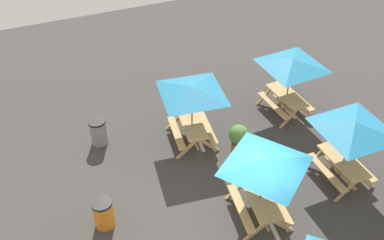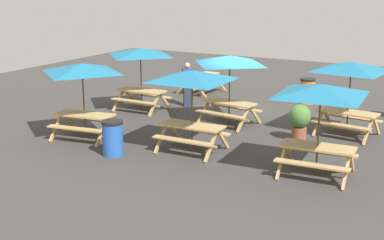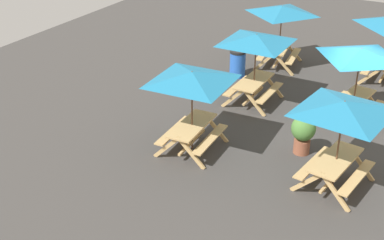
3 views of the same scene
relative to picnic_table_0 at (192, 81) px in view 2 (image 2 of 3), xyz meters
The scene contains 12 objects.
ground_plane 3.99m from the picnic_table_0, 89.26° to the right, with size 29.40×29.40×0.00m, color #3D3A38.
picnic_table_0 is the anchor object (origin of this frame).
picnic_table_1 3.63m from the picnic_table_0, behind, with size 2.82×2.82×2.34m.
picnic_table_2 5.03m from the picnic_table_0, 133.39° to the right, with size 2.81×2.81×2.34m.
picnic_table_3 5.16m from the picnic_table_0, 40.17° to the right, with size 2.01×2.01×2.34m.
picnic_table_4 3.47m from the picnic_table_0, ahead, with size 2.27×2.27×2.34m.
picnic_table_5 3.13m from the picnic_table_0, 84.40° to the right, with size 2.26×2.26×2.34m.
picnic_table_6 8.11m from the picnic_table_0, 64.10° to the right, with size 1.68×1.92×0.81m.
trash_bin_orange 7.56m from the picnic_table_0, 98.28° to the right, with size 0.59×0.59×0.98m.
trash_bin_blue 2.66m from the picnic_table_0, 38.67° to the left, with size 0.59×0.59×0.98m.
potted_plant_0 3.63m from the picnic_table_0, 133.49° to the right, with size 0.66×0.66×1.10m.
person_standing 5.57m from the picnic_table_0, 59.39° to the right, with size 0.42×0.40×1.67m.
Camera 2 is at (-6.95, 16.05, 4.71)m, focal length 50.00 mm.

